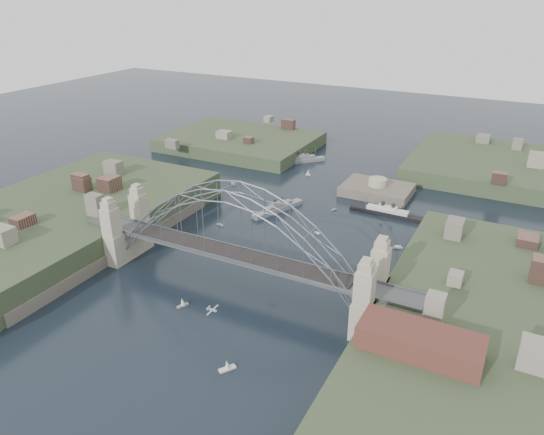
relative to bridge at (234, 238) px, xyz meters
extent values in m
plane|color=black|center=(0.00, 0.00, -12.32)|extent=(500.00, 500.00, 0.00)
cube|color=#444447|center=(0.00, 0.00, -4.32)|extent=(84.00, 6.00, 0.70)
cube|color=slate|center=(0.00, -3.00, -3.77)|extent=(84.00, 0.25, 0.50)
cube|color=slate|center=(0.00, 3.00, -3.77)|extent=(84.00, 0.25, 0.50)
cube|color=black|center=(0.00, 0.00, -3.77)|extent=(55.20, 5.20, 0.35)
cube|color=#A1997F|center=(-31.50, -5.00, -3.47)|extent=(3.40, 3.40, 17.70)
cube|color=#A1997F|center=(-31.50, 5.00, -3.47)|extent=(3.40, 3.40, 17.70)
cube|color=#A1997F|center=(31.50, -5.00, -3.47)|extent=(3.40, 3.40, 17.70)
cube|color=#A1997F|center=(31.50, 5.00, -3.47)|extent=(3.40, 3.40, 17.70)
cube|color=#A1997F|center=(-31.50, 0.00, -8.32)|extent=(4.08, 13.80, 8.00)
cube|color=#A1997F|center=(31.50, 0.00, -8.32)|extent=(4.08, 13.80, 8.00)
cube|color=#334127|center=(-58.00, 0.00, -10.32)|extent=(50.00, 90.00, 12.00)
cube|color=#575044|center=(-35.50, 0.00, -11.32)|extent=(6.00, 70.00, 4.00)
cube|color=#334127|center=(58.00, 0.00, -10.32)|extent=(50.00, 90.00, 12.00)
cube|color=#575044|center=(35.50, 0.00, -11.32)|extent=(6.00, 70.00, 4.00)
cube|color=#334127|center=(-55.00, 95.00, -11.82)|extent=(60.00, 45.00, 9.00)
cube|color=#334127|center=(50.00, 110.00, -11.57)|extent=(70.00, 55.00, 9.50)
cube|color=#575044|center=(12.00, 70.00, -12.82)|extent=(22.00, 16.00, 7.00)
cylinder|color=#A1997F|center=(12.00, 70.00, -8.12)|extent=(6.00, 6.00, 2.40)
cube|color=#592D26|center=(44.00, -14.00, -2.32)|extent=(20.00, 8.00, 4.00)
cube|color=#444447|center=(39.00, -28.00, -11.62)|extent=(4.00, 22.00, 1.40)
cube|color=gray|center=(-10.69, 42.47, -11.90)|extent=(8.86, 18.79, 1.69)
cube|color=gray|center=(-10.69, 42.47, -10.63)|extent=(5.35, 10.51, 1.27)
cube|color=gray|center=(-10.69, 42.47, -9.68)|extent=(2.93, 4.96, 0.85)
cylinder|color=black|center=(-11.14, 41.22, -8.93)|extent=(0.92, 0.92, 1.69)
cylinder|color=black|center=(-10.23, 43.73, -8.93)|extent=(0.92, 0.92, 1.69)
cylinder|color=slate|center=(-12.63, 37.09, -9.15)|extent=(0.17, 0.17, 4.24)
cylinder|color=slate|center=(-8.75, 47.85, -9.15)|extent=(0.17, 0.17, 4.24)
cube|color=gray|center=(-23.53, 88.66, -11.87)|extent=(14.39, 15.03, 1.83)
cube|color=gray|center=(-23.53, 88.66, -10.49)|extent=(8.28, 8.61, 1.37)
cube|color=gray|center=(-23.53, 88.66, -9.47)|extent=(4.15, 4.27, 0.91)
cylinder|color=black|center=(-24.41, 87.73, -8.67)|extent=(0.91, 0.91, 1.83)
cylinder|color=black|center=(-22.65, 89.59, -8.67)|extent=(0.91, 0.91, 1.83)
cylinder|color=slate|center=(-27.30, 84.67, -8.89)|extent=(0.18, 0.18, 4.57)
cylinder|color=slate|center=(-19.76, 92.65, -8.89)|extent=(0.18, 0.18, 4.57)
cube|color=black|center=(19.83, 54.75, -11.91)|extent=(22.90, 3.84, 1.66)
cube|color=silver|center=(19.83, 54.75, -10.66)|extent=(12.62, 2.74, 1.24)
cube|color=silver|center=(19.83, 54.75, -9.73)|extent=(5.76, 1.89, 0.83)
cylinder|color=black|center=(18.23, 54.81, -9.01)|extent=(1.12, 1.12, 1.66)
cylinder|color=black|center=(21.42, 54.70, -9.01)|extent=(1.12, 1.12, 1.66)
cylinder|color=slate|center=(12.99, 54.98, -9.21)|extent=(0.17, 0.17, 4.15)
cylinder|color=slate|center=(26.67, 54.53, -9.21)|extent=(0.17, 0.17, 4.15)
cube|color=silver|center=(7.38, -20.10, -4.22)|extent=(1.83, 0.32, 0.32)
cube|color=silver|center=(7.38, -20.10, -4.16)|extent=(0.29, 3.65, 0.07)
cube|color=silver|center=(6.46, -20.10, -4.05)|extent=(0.17, 1.14, 0.40)
cube|color=silver|center=(-20.72, 25.58, -12.17)|extent=(2.46, 1.36, 0.45)
cube|color=silver|center=(6.03, 33.72, -12.17)|extent=(1.89, 1.27, 0.45)
cube|color=silver|center=(-5.91, -12.33, -12.17)|extent=(1.72, 2.77, 0.45)
cylinder|color=slate|center=(-5.91, -12.33, -11.12)|extent=(0.08, 0.08, 2.20)
cone|color=silver|center=(-5.91, -12.33, -11.12)|extent=(1.37, 1.51, 1.92)
cube|color=silver|center=(28.24, 35.41, -12.17)|extent=(2.57, 1.75, 0.45)
cube|color=silver|center=(28.24, 35.41, -11.77)|extent=(1.63, 1.24, 0.40)
cylinder|color=black|center=(28.24, 35.41, -11.32)|extent=(0.16, 0.16, 0.70)
cube|color=silver|center=(-35.09, 55.77, -12.17)|extent=(3.16, 2.91, 0.45)
cube|color=silver|center=(-35.09, 55.77, -11.77)|extent=(2.07, 1.95, 0.40)
cylinder|color=black|center=(-35.09, 55.77, -11.32)|extent=(0.16, 0.16, 0.70)
cube|color=silver|center=(4.35, 51.05, -12.17)|extent=(1.10, 1.87, 0.45)
cube|color=silver|center=(13.18, -24.75, -12.17)|extent=(2.60, 3.21, 0.45)
cylinder|color=slate|center=(13.18, -24.75, -11.12)|extent=(0.08, 0.08, 2.20)
cone|color=silver|center=(13.18, -24.75, -11.12)|extent=(1.52, 1.59, 1.92)
cube|color=silver|center=(-15.51, 76.20, -12.17)|extent=(1.82, 1.01, 0.45)
cylinder|color=slate|center=(-15.51, 76.20, -11.12)|extent=(0.08, 0.08, 2.20)
cone|color=silver|center=(-15.51, 76.20, -11.12)|extent=(1.46, 1.29, 1.92)
camera|label=1|loc=(53.60, -84.95, 50.84)|focal=33.70mm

